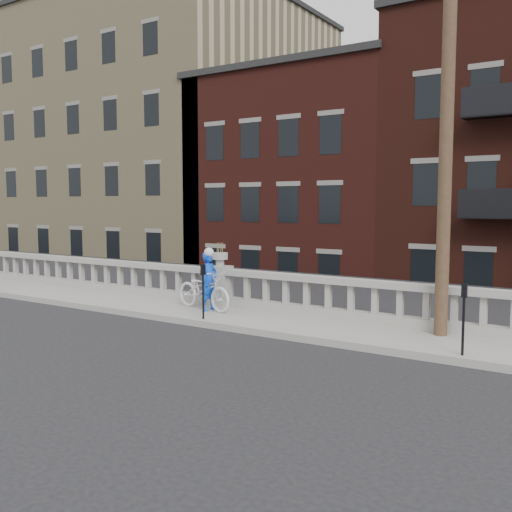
# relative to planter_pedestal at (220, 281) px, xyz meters

# --- Properties ---
(ground) EXTENTS (120.00, 120.00, 0.00)m
(ground) POSITION_rel_planter_pedestal_xyz_m (0.00, -3.95, -0.83)
(ground) COLOR black
(ground) RESTS_ON ground
(sidewalk) EXTENTS (32.00, 2.20, 0.15)m
(sidewalk) POSITION_rel_planter_pedestal_xyz_m (0.00, -0.95, -0.76)
(sidewalk) COLOR gray
(sidewalk) RESTS_ON ground
(balustrade) EXTENTS (28.00, 0.34, 1.03)m
(balustrade) POSITION_rel_planter_pedestal_xyz_m (0.00, 0.00, -0.19)
(balustrade) COLOR gray
(balustrade) RESTS_ON sidewalk
(planter_pedestal) EXTENTS (0.55, 0.55, 1.76)m
(planter_pedestal) POSITION_rel_planter_pedestal_xyz_m (0.00, 0.00, 0.00)
(planter_pedestal) COLOR gray
(planter_pedestal) RESTS_ON sidewalk
(lower_level) EXTENTS (80.00, 44.00, 20.80)m
(lower_level) POSITION_rel_planter_pedestal_xyz_m (0.56, 19.09, 1.80)
(lower_level) COLOR #605E59
(lower_level) RESTS_ON ground
(utility_pole) EXTENTS (1.60, 0.28, 10.00)m
(utility_pole) POSITION_rel_planter_pedestal_xyz_m (6.20, -0.35, 4.41)
(utility_pole) COLOR #422D1E
(utility_pole) RESTS_ON sidewalk
(parking_meter_c) EXTENTS (0.10, 0.09, 1.36)m
(parking_meter_c) POSITION_rel_planter_pedestal_xyz_m (0.82, -1.80, 0.17)
(parking_meter_c) COLOR black
(parking_meter_c) RESTS_ON sidewalk
(parking_meter_d) EXTENTS (0.10, 0.09, 1.36)m
(parking_meter_d) POSITION_rel_planter_pedestal_xyz_m (7.00, -1.80, 0.17)
(parking_meter_d) COLOR black
(parking_meter_d) RESTS_ON sidewalk
(bicycle) EXTENTS (2.11, 1.08, 1.06)m
(bicycle) POSITION_rel_planter_pedestal_xyz_m (0.04, -0.78, -0.15)
(bicycle) COLOR silver
(bicycle) RESTS_ON sidewalk
(cyclist) EXTENTS (0.38, 0.58, 1.56)m
(cyclist) POSITION_rel_planter_pedestal_xyz_m (0.22, -0.78, 0.10)
(cyclist) COLOR blue
(cyclist) RESTS_ON sidewalk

